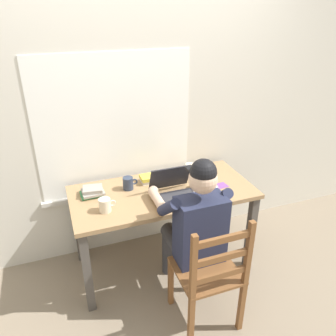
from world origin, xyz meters
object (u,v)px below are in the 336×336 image
(laptop, at_px, (174,190))
(book_stack_main, at_px, (92,191))
(desk, at_px, (163,201))
(computer_mouse, at_px, (207,191))
(coffee_mug_dark, at_px, (128,183))
(book_stack_side, at_px, (152,178))
(landscape_photo_print, at_px, (220,186))
(seated_person, at_px, (194,224))
(wooden_chair, at_px, (210,274))
(coffee_mug_white, at_px, (190,169))
(coffee_mug_spare, at_px, (105,205))

(laptop, distance_m, book_stack_main, 0.64)
(desk, distance_m, laptop, 0.20)
(computer_mouse, relative_size, coffee_mug_dark, 0.83)
(laptop, xyz_separation_m, book_stack_main, (-0.59, 0.24, -0.02))
(laptop, bearing_deg, coffee_mug_dark, 142.81)
(book_stack_side, relative_size, landscape_photo_print, 1.54)
(seated_person, height_order, computer_mouse, seated_person)
(seated_person, relative_size, laptop, 3.73)
(wooden_chair, distance_m, coffee_mug_dark, 0.95)
(wooden_chair, bearing_deg, seated_person, 90.00)
(computer_mouse, height_order, coffee_mug_white, coffee_mug_white)
(wooden_chair, bearing_deg, computer_mouse, 67.55)
(laptop, height_order, book_stack_main, laptop)
(seated_person, height_order, landscape_photo_print, seated_person)
(laptop, relative_size, landscape_photo_print, 2.54)
(coffee_mug_white, distance_m, book_stack_main, 0.86)
(computer_mouse, bearing_deg, book_stack_main, 161.79)
(laptop, distance_m, coffee_mug_dark, 0.38)
(computer_mouse, bearing_deg, wooden_chair, -112.45)
(landscape_photo_print, bearing_deg, seated_person, -144.24)
(wooden_chair, height_order, book_stack_side, wooden_chair)
(book_stack_main, bearing_deg, coffee_mug_spare, -78.54)
(wooden_chair, bearing_deg, coffee_mug_spare, 135.83)
(seated_person, distance_m, coffee_mug_dark, 0.65)
(desk, xyz_separation_m, seated_person, (0.09, -0.42, 0.03))
(landscape_photo_print, bearing_deg, coffee_mug_dark, 158.38)
(wooden_chair, xyz_separation_m, coffee_mug_spare, (-0.58, 0.56, 0.34))
(laptop, height_order, computer_mouse, laptop)
(coffee_mug_dark, xyz_separation_m, coffee_mug_spare, (-0.23, -0.26, -0.00))
(coffee_mug_white, height_order, book_stack_main, coffee_mug_white)
(coffee_mug_white, relative_size, book_stack_side, 0.60)
(seated_person, bearing_deg, computer_mouse, 49.51)
(seated_person, xyz_separation_m, coffee_mug_dark, (-0.34, 0.54, 0.12))
(seated_person, distance_m, computer_mouse, 0.36)
(wooden_chair, xyz_separation_m, coffee_mug_white, (0.23, 0.89, 0.34))
(coffee_mug_dark, height_order, landscape_photo_print, coffee_mug_dark)
(wooden_chair, relative_size, coffee_mug_dark, 7.65)
(coffee_mug_spare, height_order, book_stack_side, coffee_mug_spare)
(desk, distance_m, coffee_mug_white, 0.40)
(desk, xyz_separation_m, coffee_mug_spare, (-0.49, -0.14, 0.15))
(laptop, relative_size, coffee_mug_white, 2.77)
(wooden_chair, distance_m, laptop, 0.68)
(desk, height_order, coffee_mug_spare, coffee_mug_spare)
(laptop, bearing_deg, wooden_chair, -86.35)
(laptop, distance_m, book_stack_side, 0.30)
(computer_mouse, xyz_separation_m, book_stack_main, (-0.86, 0.28, 0.01))
(coffee_mug_dark, bearing_deg, book_stack_side, 15.05)
(coffee_mug_dark, distance_m, coffee_mug_spare, 0.35)
(seated_person, relative_size, coffee_mug_spare, 9.89)
(wooden_chair, height_order, book_stack_main, wooden_chair)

